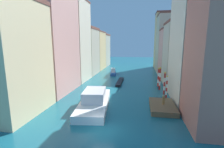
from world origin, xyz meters
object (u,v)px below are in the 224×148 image
mooring_pole_3 (158,77)px  mooring_pole_1 (164,83)px  waterfront_dock (162,107)px  vaporetto_white (95,101)px  person_on_dock (163,100)px  motorboat_0 (113,72)px  mooring_pole_0 (167,87)px  gondola_black (120,82)px  mooring_pole_4 (160,77)px  mooring_pole_2 (160,78)px

mooring_pole_3 → mooring_pole_1: bearing=-85.6°
waterfront_dock → vaporetto_white: vaporetto_white is taller
person_on_dock → mooring_pole_1: bearing=81.4°
mooring_pole_1 → motorboat_0: mooring_pole_1 is taller
vaporetto_white → mooring_pole_0: bearing=26.9°
gondola_black → vaporetto_white: bearing=-97.1°
waterfront_dock → mooring_pole_3: mooring_pole_3 is taller
mooring_pole_0 → mooring_pole_1: 2.28m
waterfront_dock → gondola_black: bearing=118.3°
mooring_pole_0 → mooring_pole_3: 8.31m
mooring_pole_3 → mooring_pole_4: mooring_pole_3 is taller
gondola_black → motorboat_0: motorboat_0 is taller
mooring_pole_3 → motorboat_0: (-12.35, 12.95, -1.54)m
mooring_pole_3 → motorboat_0: size_ratio=0.62×
mooring_pole_4 → motorboat_0: (-12.69, 12.39, -1.42)m
mooring_pole_1 → mooring_pole_4: bearing=91.0°
mooring_pole_3 → gondola_black: mooring_pole_3 is taller
waterfront_dock → mooring_pole_2: (0.71, 10.54, 2.07)m
mooring_pole_1 → mooring_pole_3: bearing=94.4°
mooring_pole_3 → mooring_pole_4: bearing=58.0°
mooring_pole_4 → vaporetto_white: 18.45m
mooring_pole_1 → gondola_black: bearing=140.0°
mooring_pole_1 → mooring_pole_2: bearing=98.3°
mooring_pole_4 → mooring_pole_0: bearing=-88.8°
waterfront_dock → motorboat_0: size_ratio=0.88×
person_on_dock → mooring_pole_0: bearing=76.9°
person_on_dock → mooring_pole_4: bearing=85.9°
person_on_dock → mooring_pole_2: (0.62, 10.54, 1.04)m
mooring_pole_4 → gondola_black: size_ratio=0.49×
vaporetto_white → motorboat_0: bearing=93.2°
person_on_dock → mooring_pole_0: mooring_pole_0 is taller
mooring_pole_3 → mooring_pole_4: 0.66m
mooring_pole_2 → waterfront_dock: bearing=-93.9°
mooring_pole_0 → gondola_black: (-9.40, 10.12, -1.83)m
person_on_dock → vaporetto_white: vaporetto_white is taller
mooring_pole_4 → motorboat_0: bearing=135.7°
mooring_pole_2 → motorboat_0: size_ratio=0.70×
mooring_pole_4 → gondola_black: (-9.22, 1.27, -1.78)m
vaporetto_white → mooring_pole_2: bearing=46.2°
mooring_pole_3 → person_on_dock: bearing=-92.7°
mooring_pole_3 → vaporetto_white: (-10.85, -14.07, -1.24)m
mooring_pole_3 → motorboat_0: mooring_pole_3 is taller
waterfront_dock → mooring_pole_3: bearing=86.9°
mooring_pole_1 → waterfront_dock: bearing=-99.3°
person_on_dock → mooring_pole_1: size_ratio=0.34×
person_on_dock → mooring_pole_4: mooring_pole_4 is taller
mooring_pole_3 → mooring_pole_2: bearing=-90.3°
mooring_pole_2 → gondola_black: size_ratio=0.58×
mooring_pole_0 → mooring_pole_3: size_ratio=0.97×
mooring_pole_1 → gondola_black: (-9.34, 7.84, -1.95)m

